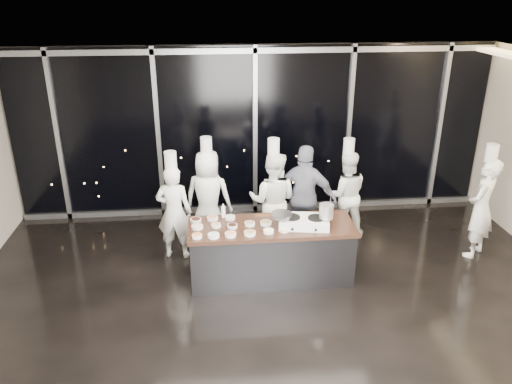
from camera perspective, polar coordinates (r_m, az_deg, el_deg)
ground at (r=7.09m, az=2.63°, el=-13.59°), size 9.00×9.00×0.00m
room_shell at (r=6.06m, az=4.66°, el=3.87°), size 9.02×7.02×3.21m
window_wall at (r=9.48m, az=-0.13°, el=6.86°), size 8.90×0.11×3.20m
demo_counter at (r=7.59m, az=1.73°, el=-6.82°), size 2.46×0.86×0.90m
stove at (r=7.37m, az=5.49°, el=-3.38°), size 0.79×0.56×0.14m
frying_pan at (r=7.32m, az=2.88°, el=-2.62°), size 0.56×0.36×0.05m
stock_pot at (r=7.31m, az=8.05°, el=-2.18°), size 0.24×0.24×0.21m
prep_bowls at (r=7.28m, az=-3.00°, el=-3.99°), size 1.41×0.73×0.05m
squeeze_bottle at (r=7.59m, az=-3.76°, el=-2.16°), size 0.06×0.06×0.23m
chef_far_left at (r=8.13m, az=-9.35°, el=-2.15°), size 0.64×0.48×1.82m
chef_left at (r=8.55m, az=-5.48°, el=-0.48°), size 0.92×0.73×1.89m
chef_center at (r=8.31m, az=1.94°, el=-0.96°), size 0.97×0.85×1.93m
guest at (r=8.34m, az=5.63°, el=-0.64°), size 1.14×0.82×1.80m
chef_right at (r=8.86m, az=10.17°, el=-0.19°), size 0.80×0.64×1.80m
chef_side at (r=8.82m, az=24.35°, el=-1.57°), size 0.73×0.72×1.92m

